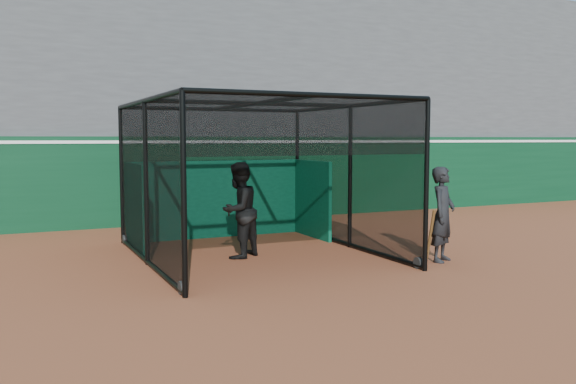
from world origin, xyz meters
name	(u,v)px	position (x,y,z in m)	size (l,w,h in m)	color
ground	(301,289)	(0.00, 0.00, 0.00)	(120.00, 120.00, 0.00)	brown
outfield_wall	(171,179)	(0.00, 8.50, 1.29)	(50.00, 0.50, 2.50)	#09351C
grandstand	(142,78)	(0.00, 12.27, 4.48)	(50.00, 7.85, 8.95)	#4C4C4F
batting_cage	(256,180)	(0.40, 2.99, 1.58)	(4.62, 5.54, 3.16)	black
batter	(239,210)	(-0.01, 2.90, 0.98)	(0.95, 0.74, 1.96)	black
on_deck_player	(443,214)	(3.52, 0.83, 0.94)	(0.82, 0.75, 1.89)	black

